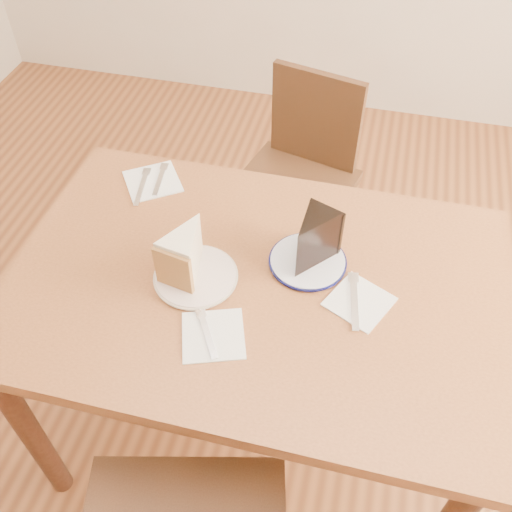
# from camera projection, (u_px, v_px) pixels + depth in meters

# --- Properties ---
(ground) EXTENTS (4.00, 4.00, 0.00)m
(ground) POSITION_uv_depth(u_px,v_px,m) (256.00, 423.00, 1.93)
(ground) COLOR #552C16
(ground) RESTS_ON ground
(table) EXTENTS (1.20, 0.80, 0.75)m
(table) POSITION_uv_depth(u_px,v_px,m) (256.00, 305.00, 1.45)
(table) COLOR #5C3119
(table) RESTS_ON ground
(chair_far) EXTENTS (0.49, 0.49, 0.81)m
(chair_far) POSITION_uv_depth(u_px,v_px,m) (298.00, 177.00, 2.10)
(chair_far) COLOR black
(chair_far) RESTS_ON ground
(plate_cream) EXTENTS (0.20, 0.20, 0.01)m
(plate_cream) POSITION_uv_depth(u_px,v_px,m) (196.00, 276.00, 1.38)
(plate_cream) COLOR silver
(plate_cream) RESTS_ON table
(plate_navy) EXTENTS (0.18, 0.18, 0.01)m
(plate_navy) POSITION_uv_depth(u_px,v_px,m) (308.00, 261.00, 1.41)
(plate_navy) COLOR white
(plate_navy) RESTS_ON table
(carrot_cake) EXTENTS (0.12, 0.15, 0.11)m
(carrot_cake) POSITION_uv_depth(u_px,v_px,m) (188.00, 251.00, 1.35)
(carrot_cake) COLOR white
(carrot_cake) RESTS_ON plate_cream
(chocolate_cake) EXTENTS (0.13, 0.15, 0.13)m
(chocolate_cake) POSITION_uv_depth(u_px,v_px,m) (311.00, 243.00, 1.36)
(chocolate_cake) COLOR black
(chocolate_cake) RESTS_ON plate_navy
(napkin_cream) EXTENTS (0.17, 0.17, 0.00)m
(napkin_cream) POSITION_uv_depth(u_px,v_px,m) (213.00, 335.00, 1.27)
(napkin_cream) COLOR white
(napkin_cream) RESTS_ON table
(napkin_navy) EXTENTS (0.18, 0.18, 0.00)m
(napkin_navy) POSITION_uv_depth(u_px,v_px,m) (359.00, 302.00, 1.33)
(napkin_navy) COLOR white
(napkin_navy) RESTS_ON table
(napkin_spare) EXTENTS (0.20, 0.20, 0.00)m
(napkin_spare) POSITION_uv_depth(u_px,v_px,m) (153.00, 181.00, 1.62)
(napkin_spare) COLOR white
(napkin_spare) RESTS_ON table
(fork_cream) EXTENTS (0.08, 0.13, 0.00)m
(fork_cream) POSITION_uv_depth(u_px,v_px,m) (207.00, 333.00, 1.26)
(fork_cream) COLOR white
(fork_cream) RESTS_ON napkin_cream
(knife_navy) EXTENTS (0.04, 0.17, 0.00)m
(knife_navy) POSITION_uv_depth(u_px,v_px,m) (354.00, 301.00, 1.32)
(knife_navy) COLOR silver
(knife_navy) RESTS_ON napkin_navy
(fork_spare) EXTENTS (0.03, 0.14, 0.00)m
(fork_spare) POSITION_uv_depth(u_px,v_px,m) (160.00, 179.00, 1.62)
(fork_spare) COLOR silver
(fork_spare) RESTS_ON napkin_spare
(knife_spare) EXTENTS (0.04, 0.16, 0.00)m
(knife_spare) POSITION_uv_depth(u_px,v_px,m) (142.00, 187.00, 1.60)
(knife_spare) COLOR silver
(knife_spare) RESTS_ON napkin_spare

